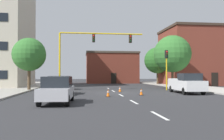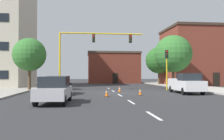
% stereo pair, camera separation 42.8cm
% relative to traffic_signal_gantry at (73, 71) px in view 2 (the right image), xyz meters
% --- Properties ---
extents(ground_plane, '(160.00, 160.00, 0.00)m').
position_rel_traffic_signal_gantry_xyz_m(ground_plane, '(4.62, -3.96, -2.34)').
color(ground_plane, '#2D2D30').
extents(sidewalk_left, '(6.00, 56.00, 0.14)m').
position_rel_traffic_signal_gantry_xyz_m(sidewalk_left, '(-7.67, 4.04, -2.27)').
color(sidewalk_left, '#9E998E').
rests_on(sidewalk_left, ground_plane).
extents(sidewalk_right, '(6.00, 56.00, 0.14)m').
position_rel_traffic_signal_gantry_xyz_m(sidewalk_right, '(16.92, 4.04, -2.27)').
color(sidewalk_right, '#B2ADA3').
rests_on(sidewalk_right, ground_plane).
extents(lane_stripe_seg_0, '(0.16, 2.40, 0.01)m').
position_rel_traffic_signal_gantry_xyz_m(lane_stripe_seg_0, '(4.62, -17.96, -2.34)').
color(lane_stripe_seg_0, silver).
rests_on(lane_stripe_seg_0, ground_plane).
extents(lane_stripe_seg_1, '(0.16, 2.40, 0.01)m').
position_rel_traffic_signal_gantry_xyz_m(lane_stripe_seg_1, '(4.62, -12.46, -2.34)').
color(lane_stripe_seg_1, silver).
rests_on(lane_stripe_seg_1, ground_plane).
extents(lane_stripe_seg_2, '(0.16, 2.40, 0.01)m').
position_rel_traffic_signal_gantry_xyz_m(lane_stripe_seg_2, '(4.62, -6.96, -2.34)').
color(lane_stripe_seg_2, silver).
rests_on(lane_stripe_seg_2, ground_plane).
extents(lane_stripe_seg_3, '(0.16, 2.40, 0.01)m').
position_rel_traffic_signal_gantry_xyz_m(lane_stripe_seg_3, '(4.62, -1.46, -2.34)').
color(lane_stripe_seg_3, silver).
rests_on(lane_stripe_seg_3, ground_plane).
extents(lane_stripe_seg_4, '(0.16, 2.40, 0.01)m').
position_rel_traffic_signal_gantry_xyz_m(lane_stripe_seg_4, '(4.62, 4.04, -2.34)').
color(lane_stripe_seg_4, silver).
rests_on(lane_stripe_seg_4, ground_plane).
extents(building_brick_center, '(11.38, 9.11, 6.82)m').
position_rel_traffic_signal_gantry_xyz_m(building_brick_center, '(7.63, 25.88, 1.08)').
color(building_brick_center, brown).
rests_on(building_brick_center, ground_plane).
extents(building_row_right, '(12.69, 10.02, 10.14)m').
position_rel_traffic_signal_gantry_xyz_m(building_row_right, '(22.09, 12.57, 2.74)').
color(building_row_right, brown).
rests_on(building_row_right, ground_plane).
extents(traffic_signal_gantry, '(10.74, 1.20, 6.83)m').
position_rel_traffic_signal_gantry_xyz_m(traffic_signal_gantry, '(0.00, 0.00, 0.00)').
color(traffic_signal_gantry, yellow).
rests_on(traffic_signal_gantry, ground_plane).
extents(traffic_light_pole_right, '(0.32, 0.47, 4.80)m').
position_rel_traffic_signal_gantry_xyz_m(traffic_light_pole_right, '(11.19, -0.58, 1.19)').
color(traffic_light_pole_right, yellow).
rests_on(traffic_light_pole_right, ground_plane).
extents(tree_left_near, '(3.82, 3.82, 6.10)m').
position_rel_traffic_signal_gantry_xyz_m(tree_left_near, '(-4.93, 0.11, 1.83)').
color(tree_left_near, brown).
rests_on(tree_left_near, ground_plane).
extents(tree_right_mid, '(5.32, 5.32, 7.51)m').
position_rel_traffic_signal_gantry_xyz_m(tree_right_mid, '(14.00, 4.82, 2.50)').
color(tree_right_mid, brown).
rests_on(tree_right_mid, ground_plane).
extents(tree_right_far, '(4.84, 4.84, 6.93)m').
position_rel_traffic_signal_gantry_xyz_m(tree_right_far, '(14.92, 14.74, 2.15)').
color(tree_right_far, brown).
rests_on(tree_right_far, ground_plane).
extents(pickup_truck_white, '(2.21, 5.47, 1.99)m').
position_rel_traffic_signal_gantry_xyz_m(pickup_truck_white, '(11.44, -5.58, -1.37)').
color(pickup_truck_white, white).
rests_on(pickup_truck_white, ground_plane).
extents(sedan_silver_near_left, '(2.05, 4.58, 1.74)m').
position_rel_traffic_signal_gantry_xyz_m(sedan_silver_near_left, '(-0.47, -12.63, -1.45)').
color(sedan_silver_near_left, '#B7B7BC').
rests_on(sedan_silver_near_left, ground_plane).
extents(sedan_black_mid_left, '(2.26, 4.65, 1.74)m').
position_rel_traffic_signal_gantry_xyz_m(sedan_black_mid_left, '(-0.99, -5.51, -1.45)').
color(sedan_black_mid_left, black).
rests_on(sedan_black_mid_left, ground_plane).
extents(traffic_cone_roadside_a, '(0.36, 0.36, 0.63)m').
position_rel_traffic_signal_gantry_xyz_m(traffic_cone_roadside_a, '(3.30, -8.38, -2.03)').
color(traffic_cone_roadside_a, black).
rests_on(traffic_cone_roadside_a, ground_plane).
extents(traffic_cone_roadside_b, '(0.36, 0.36, 0.60)m').
position_rel_traffic_signal_gantry_xyz_m(traffic_cone_roadside_b, '(6.44, -7.23, -2.05)').
color(traffic_cone_roadside_b, black).
rests_on(traffic_cone_roadside_b, ground_plane).
extents(traffic_cone_roadside_c, '(0.36, 0.36, 0.61)m').
position_rel_traffic_signal_gantry_xyz_m(traffic_cone_roadside_c, '(5.15, -2.96, -2.05)').
color(traffic_cone_roadside_c, black).
rests_on(traffic_cone_roadside_c, ground_plane).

